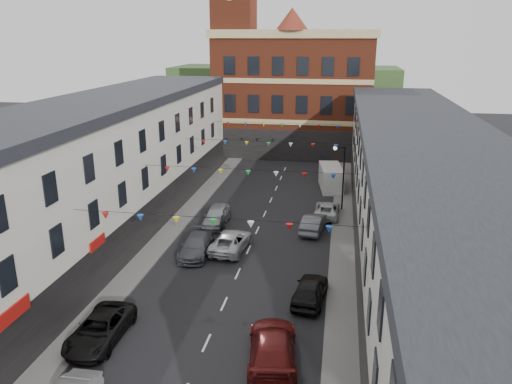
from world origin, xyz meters
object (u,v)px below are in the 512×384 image
Objects in this scene: car_right_f at (327,210)px; white_van at (331,178)px; pedestrian at (223,226)px; car_left_d at (196,245)px; car_left_c at (100,329)px; car_left_e at (217,216)px; street_lamp at (341,169)px; car_right_e at (314,223)px; car_right_d at (310,290)px; moving_car at (231,241)px; car_right_c at (273,347)px.

white_van reaches higher than car_right_f.
white_van is 16.68m from pedestrian.
car_left_d is 1.06× the size of car_right_f.
pedestrian is at bearing 78.47° from car_left_c.
car_left_e reaches higher than car_left_c.
street_lamp is at bearing 45.30° from car_left_d.
car_right_e is 7.40m from pedestrian.
car_left_c is 1.09× the size of car_right_f.
car_left_c is 1.13× the size of car_right_d.
car_right_d reaches higher than moving_car.
car_left_e is 9.77m from car_right_f.
car_right_e is at bearing 42.19° from pedestrian.
car_right_c is at bearing 86.60° from car_right_f.
car_left_c is at bearing -9.14° from car_right_c.
car_right_f is (1.90, 21.26, -0.19)m from car_right_c.
car_left_d is 1.05× the size of car_left_e.
car_right_c reaches higher than car_left_d.
car_right_c is 1.24× the size of car_right_f.
pedestrian is at bearing -139.15° from street_lamp.
car_left_c is 15.21m from pedestrian.
car_right_e is at bearing 32.97° from car_left_d.
car_right_f is (0.49, 15.07, -0.12)m from car_right_d.
car_left_d is 0.98× the size of moving_car.
car_left_d reaches higher than moving_car.
car_right_d is 11.70m from pedestrian.
car_left_e is 8.15m from car_right_e.
street_lamp is at bearing 62.01° from car_left_c.
car_right_d is 0.97× the size of car_right_f.
car_right_f is 0.86× the size of white_van.
car_right_c is 21.34m from car_right_f.
car_right_e is at bearing -100.43° from car_right_c.
car_right_e reaches higher than car_right_f.
car_right_c is at bearing -97.31° from street_lamp.
street_lamp is 1.36× the size of car_right_d.
car_left_d is at bearing 48.44° from car_right_f.
car_left_e is at bearing 23.10° from car_right_f.
car_right_e is 2.43× the size of pedestrian.
white_van is (0.59, 23.60, 0.43)m from car_right_d.
car_right_f is at bearing -85.27° from car_right_d.
car_left_e is 1.05× the size of car_right_e.
car_right_d reaches higher than car_right_f.
car_right_e is 0.83× the size of white_van.
car_right_f is (9.10, 9.67, -0.07)m from car_left_d.
pedestrian reaches higher than car_right_d.
pedestrian is at bearing -68.08° from car_left_e.
white_van reaches higher than pedestrian.
car_left_d reaches higher than car_left_c.
white_van reaches higher than car_left_d.
car_right_e is 0.97× the size of car_right_f.
white_van reaches higher than moving_car.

